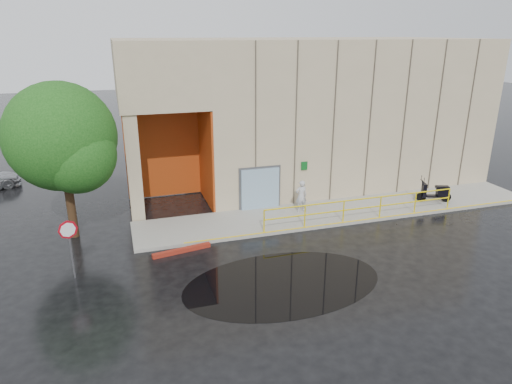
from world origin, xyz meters
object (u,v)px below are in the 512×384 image
scooter (435,187)px  red_curb (182,250)px  tree_near (65,141)px  person (301,196)px  stop_sign (69,236)px

scooter → red_curb: bearing=-154.1°
red_curb → tree_near: size_ratio=0.36×
person → red_curb: size_ratio=0.65×
person → stop_sign: bearing=18.4°
scooter → red_curb: 13.23m
stop_sign → red_curb: (3.96, 0.88, -1.57)m
person → tree_near: size_ratio=0.24×
person → tree_near: tree_near is taller
person → stop_sign: (-10.08, -3.26, 0.74)m
scooter → tree_near: tree_near is taller
person → scooter: (6.99, -0.79, -0.00)m
red_curb → person: bearing=21.2°
stop_sign → red_curb: stop_sign is taller
person → stop_sign: 10.62m
red_curb → scooter: bearing=6.9°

